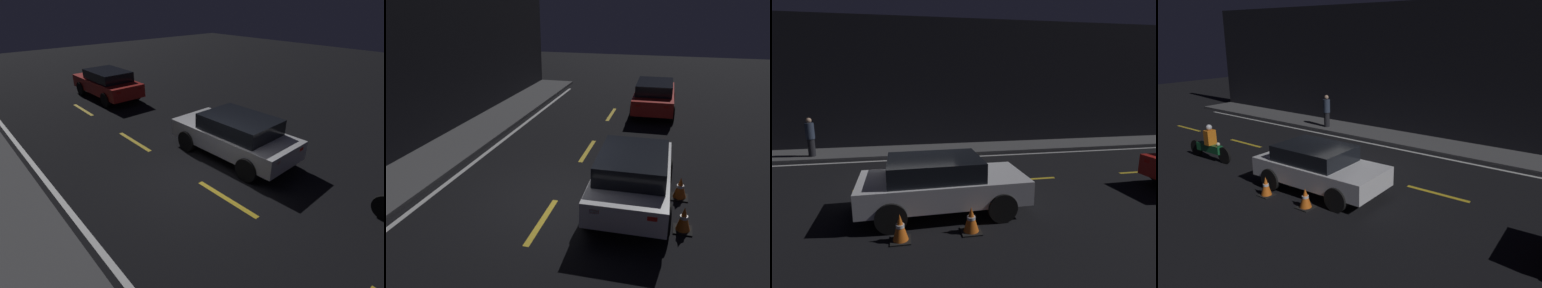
# 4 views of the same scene
# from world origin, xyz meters

# --- Properties ---
(ground_plane) EXTENTS (56.00, 56.00, 0.00)m
(ground_plane) POSITION_xyz_m (0.00, 0.00, 0.00)
(ground_plane) COLOR black
(raised_curb) EXTENTS (28.00, 1.99, 0.14)m
(raised_curb) POSITION_xyz_m (0.00, 4.49, 0.07)
(raised_curb) COLOR #4C4C4F
(raised_curb) RESTS_ON ground
(lane_dash_c) EXTENTS (2.00, 0.14, 0.01)m
(lane_dash_c) POSITION_xyz_m (-1.00, 0.00, 0.00)
(lane_dash_c) COLOR gold
(lane_dash_c) RESTS_ON ground
(lane_dash_d) EXTENTS (2.00, 0.14, 0.01)m
(lane_dash_d) POSITION_xyz_m (3.50, 0.00, 0.00)
(lane_dash_d) COLOR gold
(lane_dash_d) RESTS_ON ground
(lane_dash_e) EXTENTS (2.00, 0.14, 0.01)m
(lane_dash_e) POSITION_xyz_m (8.00, 0.00, 0.00)
(lane_dash_e) COLOR gold
(lane_dash_e) RESTS_ON ground
(lane_solid_kerb) EXTENTS (25.20, 0.14, 0.01)m
(lane_solid_kerb) POSITION_xyz_m (0.00, 3.24, 0.00)
(lane_solid_kerb) COLOR silver
(lane_solid_kerb) RESTS_ON ground
(sedan_white) EXTENTS (4.09, 2.01, 1.40)m
(sedan_white) POSITION_xyz_m (0.44, -1.89, 0.76)
(sedan_white) COLOR silver
(sedan_white) RESTS_ON ground
(taxi_red) EXTENTS (4.34, 1.94, 1.42)m
(taxi_red) POSITION_xyz_m (8.94, -1.79, 0.77)
(taxi_red) COLOR red
(taxi_red) RESTS_ON ground
(traffic_cone_near) EXTENTS (0.42, 0.42, 0.59)m
(traffic_cone_near) POSITION_xyz_m (-0.54, -3.16, 0.29)
(traffic_cone_near) COLOR black
(traffic_cone_near) RESTS_ON ground
(traffic_cone_mid) EXTENTS (0.44, 0.44, 0.58)m
(traffic_cone_mid) POSITION_xyz_m (0.96, -3.06, 0.28)
(traffic_cone_mid) COLOR black
(traffic_cone_mid) RESTS_ON ground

